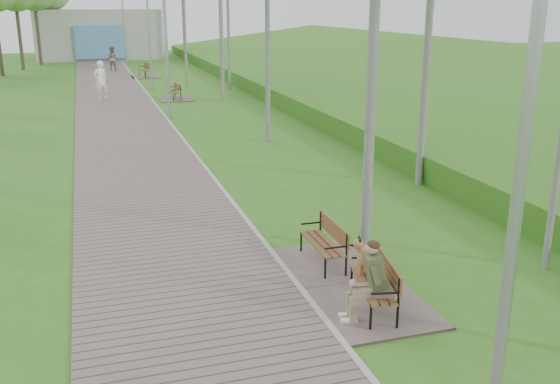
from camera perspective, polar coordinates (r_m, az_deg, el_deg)
The scene contains 14 objects.
walkway at distance 26.46m, azimuth -14.42°, elevation 6.73°, with size 3.50×67.00×0.04m, color #705F5A.
kerb at distance 26.61m, azimuth -10.63°, elevation 7.03°, with size 0.10×67.00×0.05m, color #999993.
embankment at distance 29.14m, azimuth 14.08°, elevation 7.60°, with size 14.00×70.00×1.60m, color #427D26.
building_north at distance 55.61m, azimuth -16.22°, elevation 13.67°, with size 10.00×5.20×4.00m.
bench_main at distance 9.42m, azimuth 8.40°, elevation -8.62°, with size 1.64×1.82×1.43m.
bench_second at distance 11.03m, azimuth 3.93°, elevation -5.80°, with size 1.60×1.77×0.98m.
bench_third at distance 30.71m, azimuth -9.62°, elevation 8.63°, with size 1.54×1.71×0.94m.
bench_far at distance 40.67m, azimuth -12.21°, elevation 10.48°, with size 1.74×1.93×1.07m.
lamp_post_near at distance 5.80m, azimuth 20.36°, elevation -5.51°, with size 0.19×0.19×4.95m.
lamp_post_second at distance 25.44m, azimuth -10.34°, elevation 12.67°, with size 0.22×0.22×5.77m.
lamp_post_third at distance 34.51m, azimuth -11.83°, elevation 13.01°, with size 0.19×0.19×4.99m.
lamp_post_far at distance 49.90m, azimuth -14.04°, elevation 13.89°, with size 0.19×0.19×4.92m.
pedestrian_near at distance 31.36m, azimuth -16.08°, elevation 9.78°, with size 0.67×0.44×1.85m, color white.
pedestrian_far at distance 45.09m, azimuth -15.10°, elevation 11.69°, with size 0.81×0.63×1.67m, color gray.
Camera 1 is at (-3.04, -4.57, 4.41)m, focal length 40.00 mm.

